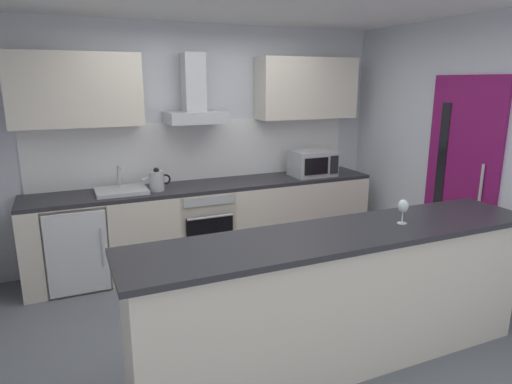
# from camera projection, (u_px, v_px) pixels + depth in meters

# --- Properties ---
(ground) EXTENTS (5.32, 4.48, 0.02)m
(ground) POSITION_uv_depth(u_px,v_px,m) (264.00, 322.00, 3.81)
(ground) COLOR slate
(wall_back) EXTENTS (5.32, 0.12, 2.60)m
(wall_back) POSITION_uv_depth(u_px,v_px,m) (199.00, 143.00, 5.09)
(wall_back) COLOR silver
(wall_back) RESTS_ON ground
(wall_right) EXTENTS (0.12, 4.48, 2.60)m
(wall_right) POSITION_uv_depth(u_px,v_px,m) (470.00, 154.00, 4.36)
(wall_right) COLOR silver
(wall_right) RESTS_ON ground
(backsplash_tile) EXTENTS (3.67, 0.02, 0.66)m
(backsplash_tile) POSITION_uv_depth(u_px,v_px,m) (201.00, 150.00, 5.05)
(backsplash_tile) COLOR white
(counter_back) EXTENTS (3.80, 0.60, 0.90)m
(counter_back) POSITION_uv_depth(u_px,v_px,m) (211.00, 223.00, 4.96)
(counter_back) COLOR beige
(counter_back) RESTS_ON ground
(counter_island) EXTENTS (3.02, 0.64, 1.00)m
(counter_island) POSITION_uv_depth(u_px,v_px,m) (340.00, 298.00, 3.13)
(counter_island) COLOR beige
(counter_island) RESTS_ON ground
(upper_cabinets) EXTENTS (3.75, 0.32, 0.70)m
(upper_cabinets) POSITION_uv_depth(u_px,v_px,m) (203.00, 89.00, 4.74)
(upper_cabinets) COLOR beige
(side_door) EXTENTS (0.08, 0.85, 2.05)m
(side_door) POSITION_uv_depth(u_px,v_px,m) (460.00, 181.00, 4.41)
(side_door) COLOR #7A1456
(side_door) RESTS_ON ground
(oven) EXTENTS (0.60, 0.62, 0.80)m
(oven) POSITION_uv_depth(u_px,v_px,m) (202.00, 225.00, 4.89)
(oven) COLOR slate
(oven) RESTS_ON ground
(refrigerator) EXTENTS (0.58, 0.60, 0.85)m
(refrigerator) POSITION_uv_depth(u_px,v_px,m) (76.00, 244.00, 4.40)
(refrigerator) COLOR white
(refrigerator) RESTS_ON ground
(microwave) EXTENTS (0.50, 0.38, 0.30)m
(microwave) POSITION_uv_depth(u_px,v_px,m) (313.00, 163.00, 5.26)
(microwave) COLOR #B7BABC
(microwave) RESTS_ON counter_back
(sink) EXTENTS (0.50, 0.40, 0.26)m
(sink) POSITION_uv_depth(u_px,v_px,m) (121.00, 190.00, 4.47)
(sink) COLOR silver
(sink) RESTS_ON counter_back
(kettle) EXTENTS (0.29, 0.15, 0.24)m
(kettle) POSITION_uv_depth(u_px,v_px,m) (157.00, 180.00, 4.55)
(kettle) COLOR #B7BABC
(kettle) RESTS_ON counter_back
(range_hood) EXTENTS (0.62, 0.45, 0.72)m
(range_hood) POSITION_uv_depth(u_px,v_px,m) (195.00, 101.00, 4.69)
(range_hood) COLOR #B7BABC
(wine_glass) EXTENTS (0.08, 0.08, 0.18)m
(wine_glass) POSITION_uv_depth(u_px,v_px,m) (403.00, 207.00, 3.15)
(wine_glass) COLOR silver
(wine_glass) RESTS_ON counter_island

